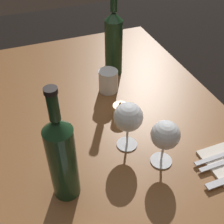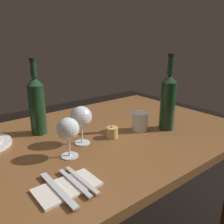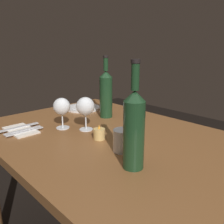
{
  "view_description": "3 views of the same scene",
  "coord_description": "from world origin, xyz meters",
  "views": [
    {
      "loc": [
        0.72,
        -0.24,
        1.43
      ],
      "look_at": [
        0.06,
        0.01,
        0.82
      ],
      "focal_mm": 46.62,
      "sensor_mm": 36.0,
      "label": 1
    },
    {
      "loc": [
        0.61,
        0.84,
        1.18
      ],
      "look_at": [
        -0.0,
        0.06,
        0.86
      ],
      "focal_mm": 38.1,
      "sensor_mm": 36.0,
      "label": 2
    },
    {
      "loc": [
        -0.77,
        0.71,
        1.14
      ],
      "look_at": [
        -0.0,
        -0.01,
        0.85
      ],
      "focal_mm": 38.98,
      "sensor_mm": 36.0,
      "label": 3
    }
  ],
  "objects": [
    {
      "name": "dining_table",
      "position": [
        0.0,
        0.0,
        0.65
      ],
      "size": [
        1.3,
        0.9,
        0.74
      ],
      "color": "brown",
      "rests_on": "ground"
    },
    {
      "name": "wine_glass_left",
      "position": [
        0.24,
        0.1,
        0.85
      ],
      "size": [
        0.08,
        0.08,
        0.15
      ],
      "color": "white",
      "rests_on": "dining_table"
    },
    {
      "name": "wine_glass_right",
      "position": [
        0.14,
        0.03,
        0.86
      ],
      "size": [
        0.09,
        0.09,
        0.16
      ],
      "color": "white",
      "rests_on": "dining_table"
    },
    {
      "name": "wine_bottle",
      "position": [
        -0.28,
        0.15,
        0.88
      ],
      "size": [
        0.07,
        0.07,
        0.36
      ],
      "color": "#19381E",
      "rests_on": "dining_table"
    },
    {
      "name": "wine_bottle_second",
      "position": [
        0.24,
        -0.19,
        0.88
      ],
      "size": [
        0.07,
        0.07,
        0.35
      ],
      "color": "#19381E",
      "rests_on": "dining_table"
    },
    {
      "name": "water_tumbler",
      "position": [
        -0.16,
        0.08,
        0.78
      ],
      "size": [
        0.07,
        0.07,
        0.09
      ],
      "color": "white",
      "rests_on": "dining_table"
    },
    {
      "name": "votive_candle",
      "position": [
        -0.0,
        0.06,
        0.76
      ],
      "size": [
        0.05,
        0.05,
        0.07
      ],
      "color": "#DBB266",
      "rests_on": "dining_table"
    },
    {
      "name": "folded_napkin",
      "position": [
        0.34,
        0.28,
        0.74
      ],
      "size": [
        0.19,
        0.11,
        0.01
      ],
      "color": "silver",
      "rests_on": "dining_table"
    },
    {
      "name": "fork_inner",
      "position": [
        0.32,
        0.28,
        0.75
      ],
      "size": [
        0.02,
        0.18,
        0.0
      ],
      "color": "silver",
      "rests_on": "folded_napkin"
    },
    {
      "name": "fork_outer",
      "position": [
        0.29,
        0.28,
        0.75
      ],
      "size": [
        0.02,
        0.18,
        0.0
      ],
      "color": "silver",
      "rests_on": "folded_napkin"
    },
    {
      "name": "table_knife",
      "position": [
        0.37,
        0.28,
        0.75
      ],
      "size": [
        0.02,
        0.21,
        0.0
      ],
      "color": "silver",
      "rests_on": "folded_napkin"
    }
  ]
}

